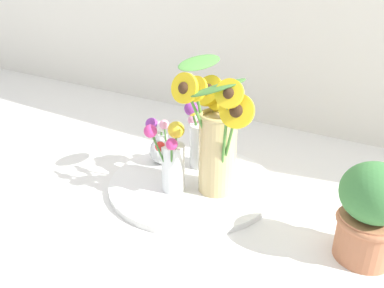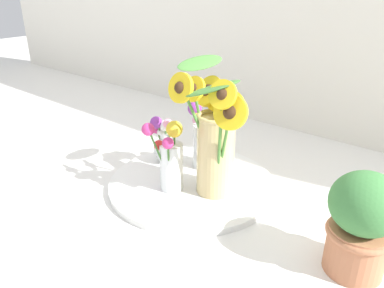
{
  "view_description": "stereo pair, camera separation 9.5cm",
  "coord_description": "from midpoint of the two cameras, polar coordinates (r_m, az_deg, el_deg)",
  "views": [
    {
      "loc": [
        0.46,
        -0.69,
        0.51
      ],
      "look_at": [
        -0.01,
        0.03,
        0.12
      ],
      "focal_mm": 35.0,
      "sensor_mm": 36.0,
      "label": 1
    },
    {
      "loc": [
        0.54,
        -0.64,
        0.51
      ],
      "look_at": [
        -0.01,
        0.03,
        0.12
      ],
      "focal_mm": 35.0,
      "sensor_mm": 36.0,
      "label": 2
    }
  ],
  "objects": [
    {
      "name": "potted_plant",
      "position": [
        0.77,
        22.47,
        -9.51
      ],
      "size": [
        0.13,
        0.13,
        0.21
      ],
      "color": "#B7704C",
      "rests_on": "ground_plane"
    },
    {
      "name": "mason_jar_sunflowers",
      "position": [
        0.89,
        0.75,
        0.98
      ],
      "size": [
        0.23,
        0.19,
        0.33
      ],
      "color": "#D1B77A",
      "rests_on": "serving_tray"
    },
    {
      "name": "serving_tray",
      "position": [
        1.0,
        -2.73,
        -6.1
      ],
      "size": [
        0.44,
        0.44,
        0.02
      ],
      "color": "white",
      "rests_on": "ground_plane"
    },
    {
      "name": "vase_small_back",
      "position": [
        1.04,
        -1.07,
        0.95
      ],
      "size": [
        0.11,
        0.09,
        0.19
      ],
      "color": "white",
      "rests_on": "serving_tray"
    },
    {
      "name": "ground_plane",
      "position": [
        0.98,
        -3.48,
        -7.4
      ],
      "size": [
        6.0,
        6.0,
        0.0
      ],
      "primitive_type": "plane",
      "color": "silver"
    },
    {
      "name": "vase_bulb_right",
      "position": [
        1.07,
        -7.39,
        -0.07
      ],
      "size": [
        0.09,
        0.08,
        0.14
      ],
      "color": "white",
      "rests_on": "serving_tray"
    },
    {
      "name": "vase_small_center",
      "position": [
        0.92,
        -6.04,
        -2.5
      ],
      "size": [
        0.08,
        0.09,
        0.18
      ],
      "color": "white",
      "rests_on": "serving_tray"
    }
  ]
}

